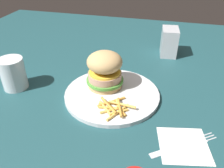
{
  "coord_description": "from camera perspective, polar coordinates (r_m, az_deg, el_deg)",
  "views": [
    {
      "loc": [
        -0.16,
        0.5,
        0.4
      ],
      "look_at": [
        -0.02,
        -0.03,
        0.04
      ],
      "focal_mm": 36.56,
      "sensor_mm": 36.0,
      "label": 1
    }
  ],
  "objects": [
    {
      "name": "drink_glass",
      "position": [
        0.76,
        -23.28,
        2.25
      ],
      "size": [
        0.07,
        0.07,
        0.1
      ],
      "color": "silver",
      "rests_on": "ground_plane"
    },
    {
      "name": "plate",
      "position": [
        0.68,
        0.0,
        -2.56
      ],
      "size": [
        0.28,
        0.28,
        0.01
      ],
      "primitive_type": "cylinder",
      "color": "silver",
      "rests_on": "ground_plane"
    },
    {
      "name": "ground_plane",
      "position": [
        0.66,
        -2.39,
        -4.16
      ],
      "size": [
        1.6,
        1.6,
        0.0
      ],
      "primitive_type": "plane",
      "color": "#1E474C"
    },
    {
      "name": "fork",
      "position": [
        0.56,
        17.65,
        -14.12
      ],
      "size": [
        0.15,
        0.12,
        0.0
      ],
      "color": "silver",
      "rests_on": "napkin"
    },
    {
      "name": "sandwich",
      "position": [
        0.68,
        -1.83,
        3.62
      ],
      "size": [
        0.11,
        0.11,
        0.11
      ],
      "color": "tan",
      "rests_on": "plate"
    },
    {
      "name": "fries_pile",
      "position": [
        0.61,
        0.54,
        -5.78
      ],
      "size": [
        0.1,
        0.11,
        0.01
      ],
      "color": "#E5B251",
      "rests_on": "plate"
    },
    {
      "name": "napkin_dispenser",
      "position": [
        0.93,
        14.09,
        10.19
      ],
      "size": [
        0.07,
        0.1,
        0.11
      ],
      "primitive_type": "cube",
      "rotation": [
        0.0,
        0.0,
        4.82
      ],
      "color": "#B7BABF",
      "rests_on": "ground_plane"
    },
    {
      "name": "napkin",
      "position": [
        0.56,
        17.48,
        -14.35
      ],
      "size": [
        0.13,
        0.13,
        0.0
      ],
      "primitive_type": "cube",
      "rotation": [
        0.0,
        0.0,
        0.2
      ],
      "color": "white",
      "rests_on": "ground_plane"
    }
  ]
}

